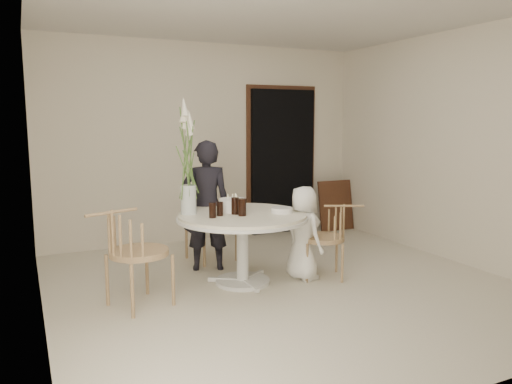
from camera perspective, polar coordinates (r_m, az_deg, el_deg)
name	(u,v)px	position (r m, az deg, el deg)	size (l,w,h in m)	color
ground	(284,285)	(5.16, 3.23, -10.61)	(4.50, 4.50, 0.00)	beige
room_shell	(285,125)	(4.89, 3.38, 7.67)	(4.50, 4.50, 4.50)	silver
doorway	(282,162)	(7.39, 3.02, 3.46)	(1.00, 0.10, 2.10)	black
door_trim	(281,158)	(7.42, 2.88, 3.94)	(1.12, 0.03, 2.22)	#502C1B
table	(242,225)	(5.07, -1.56, -3.74)	(1.33, 1.33, 0.73)	silver
picture_frame	(336,205)	(7.68, 9.10, -1.52)	(0.57, 0.04, 0.76)	#502C1B
chair_far	(205,208)	(6.06, -5.82, -1.79)	(0.58, 0.62, 0.95)	tan
chair_right	(333,230)	(5.34, 8.83, -4.34)	(0.58, 0.56, 0.79)	tan
chair_left	(126,244)	(4.52, -14.63, -5.81)	(0.65, 0.62, 0.91)	tan
girl	(206,206)	(5.55, -5.71, -1.57)	(0.53, 0.35, 1.45)	black
boy	(303,233)	(5.25, 5.44, -4.70)	(0.48, 0.31, 0.99)	white
birthday_cake	(233,205)	(5.15, -2.68, -1.50)	(0.28, 0.28, 0.18)	white
cola_tumbler_a	(213,210)	(4.83, -4.99, -2.08)	(0.07, 0.07, 0.15)	black
cola_tumbler_b	(242,207)	(4.91, -1.58, -1.75)	(0.08, 0.08, 0.17)	black
cola_tumbler_c	(220,209)	(4.93, -4.16, -1.94)	(0.06, 0.06, 0.14)	black
cola_tumbler_d	(235,206)	(5.00, -2.40, -1.59)	(0.08, 0.08, 0.17)	black
plate_stack	(282,210)	(5.09, 2.97, -2.08)	(0.22, 0.22, 0.05)	white
flower_vase	(188,163)	(4.99, -7.81, 3.33)	(0.16, 0.16, 1.16)	silver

